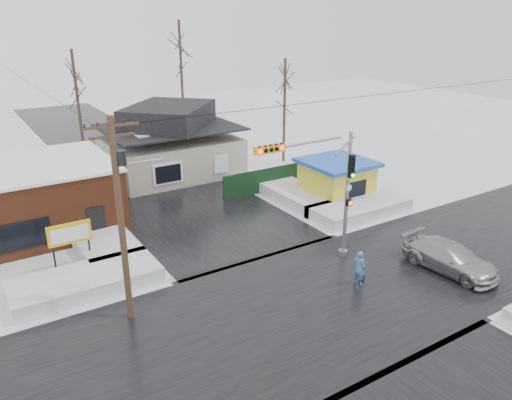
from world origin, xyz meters
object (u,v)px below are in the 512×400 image
pedestrian (359,268)px  car (450,258)px  marquee_sign (70,235)px  kiosk (336,180)px  utility_pole (122,210)px  traffic_signal (325,183)px

pedestrian → car: pedestrian is taller
marquee_sign → kiosk: size_ratio=0.55×
marquee_sign → pedestrian: bearing=-38.9°
utility_pole → car: 16.70m
traffic_signal → pedestrian: bearing=-88.3°
utility_pole → pedestrian: bearing=-17.4°
marquee_sign → pedestrian: (11.51, -9.27, -1.02)m
traffic_signal → car: (5.04, -4.24, -3.80)m
utility_pole → pedestrian: (10.44, -3.28, -4.21)m
pedestrian → kiosk: bearing=-53.7°
utility_pole → pedestrian: utility_pole is taller
traffic_signal → kiosk: size_ratio=1.52×
marquee_sign → kiosk: (18.50, 0.50, -0.46)m
utility_pole → marquee_sign: utility_pole is taller
utility_pole → pedestrian: 11.73m
utility_pole → kiosk: bearing=20.4°
kiosk → car: (-2.03, -11.27, -0.72)m
marquee_sign → pedestrian: size_ratio=1.41×
traffic_signal → kiosk: (7.07, 7.03, -3.08)m
car → utility_pole: bearing=157.7°
utility_pole → car: (15.40, -4.78, -4.37)m
traffic_signal → marquee_sign: size_ratio=2.75×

